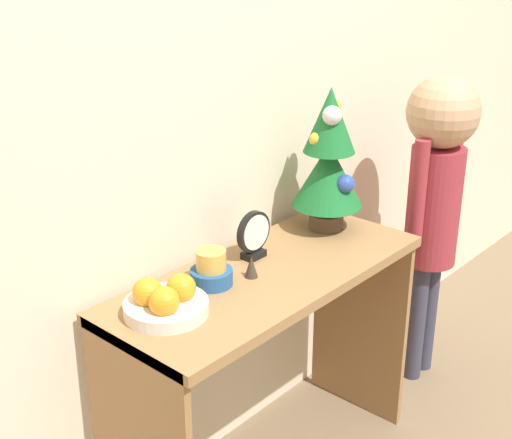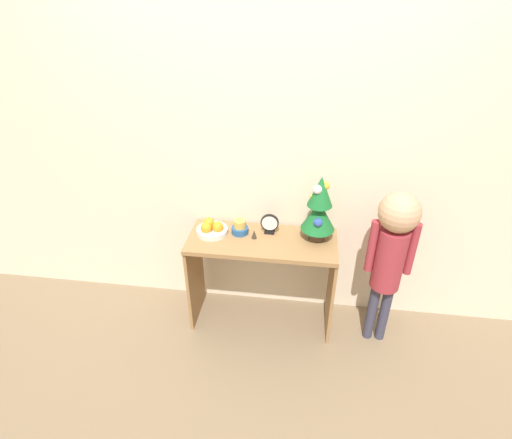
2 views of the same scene
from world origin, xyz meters
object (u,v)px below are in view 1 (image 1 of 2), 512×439
at_px(mini_tree, 329,158).
at_px(fruit_bowl, 165,301).
at_px(singing_bowl, 211,270).
at_px(figurine, 251,267).
at_px(child_figure, 436,180).
at_px(desk_clock, 254,235).

distance_m(mini_tree, fruit_bowl, 0.71).
xyz_separation_m(mini_tree, singing_bowl, (-0.50, 0.00, -0.19)).
distance_m(fruit_bowl, figurine, 0.29).
bearing_deg(singing_bowl, figurine, -25.91).
height_order(mini_tree, child_figure, mini_tree).
bearing_deg(mini_tree, fruit_bowl, -177.73).
relative_size(fruit_bowl, desk_clock, 1.47).
relative_size(singing_bowl, desk_clock, 0.80).
distance_m(mini_tree, singing_bowl, 0.54).
bearing_deg(figurine, fruit_bowl, 175.76).
bearing_deg(mini_tree, child_figure, -16.29).
bearing_deg(fruit_bowl, child_figure, -5.21).
xyz_separation_m(mini_tree, child_figure, (0.45, -0.13, -0.16)).
height_order(fruit_bowl, desk_clock, desk_clock).
bearing_deg(desk_clock, singing_bowl, -172.78).
xyz_separation_m(fruit_bowl, singing_bowl, (0.18, 0.03, 0.00)).
relative_size(fruit_bowl, singing_bowl, 1.84).
distance_m(mini_tree, figurine, 0.45).
height_order(fruit_bowl, figurine, fruit_bowl).
height_order(mini_tree, singing_bowl, mini_tree).
height_order(desk_clock, child_figure, child_figure).
xyz_separation_m(singing_bowl, figurine, (0.10, -0.05, -0.01)).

